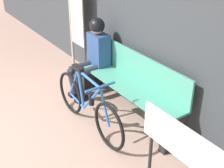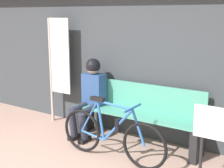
{
  "view_description": "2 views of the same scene",
  "coord_description": "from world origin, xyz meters",
  "px_view_note": "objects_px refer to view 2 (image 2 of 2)",
  "views": [
    {
      "loc": [
        3.33,
        -0.24,
        2.51
      ],
      "look_at": [
        0.59,
        1.67,
        0.69
      ],
      "focal_mm": 50.0,
      "sensor_mm": 36.0,
      "label": 1
    },
    {
      "loc": [
        2.45,
        -1.72,
        1.88
      ],
      "look_at": [
        0.24,
        1.66,
        0.97
      ],
      "focal_mm": 50.0,
      "sensor_mm": 36.0,
      "label": 2
    }
  ],
  "objects_px": {
    "park_bench_near": "(137,115)",
    "banner_pole": "(57,61)",
    "bicycle": "(111,135)",
    "person_seated": "(90,92)"
  },
  "relations": [
    {
      "from": "banner_pole",
      "to": "person_seated",
      "type": "bearing_deg",
      "value": -11.16
    },
    {
      "from": "bicycle",
      "to": "person_seated",
      "type": "relative_size",
      "value": 1.3
    },
    {
      "from": "park_bench_near",
      "to": "person_seated",
      "type": "distance_m",
      "value": 0.82
    },
    {
      "from": "park_bench_near",
      "to": "banner_pole",
      "type": "relative_size",
      "value": 1.08
    },
    {
      "from": "park_bench_near",
      "to": "bicycle",
      "type": "bearing_deg",
      "value": -90.92
    },
    {
      "from": "bicycle",
      "to": "person_seated",
      "type": "height_order",
      "value": "person_seated"
    },
    {
      "from": "park_bench_near",
      "to": "banner_pole",
      "type": "xyz_separation_m",
      "value": [
        -1.58,
        0.04,
        0.66
      ]
    },
    {
      "from": "park_bench_near",
      "to": "bicycle",
      "type": "height_order",
      "value": "park_bench_near"
    },
    {
      "from": "park_bench_near",
      "to": "person_seated",
      "type": "height_order",
      "value": "person_seated"
    },
    {
      "from": "park_bench_near",
      "to": "banner_pole",
      "type": "distance_m",
      "value": 1.72
    }
  ]
}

